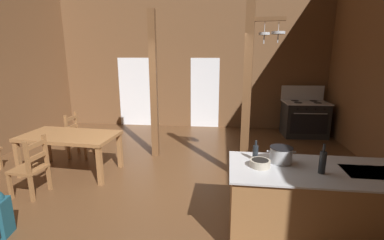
# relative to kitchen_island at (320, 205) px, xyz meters

# --- Properties ---
(ground_plane) EXTENTS (8.50, 9.18, 0.10)m
(ground_plane) POSITION_rel_kitchen_island_xyz_m (-2.07, 0.89, -0.50)
(ground_plane) COLOR brown
(wall_back) EXTENTS (8.50, 0.14, 4.69)m
(wall_back) POSITION_rel_kitchen_island_xyz_m (-2.07, 5.15, 1.90)
(wall_back) COLOR brown
(wall_back) RESTS_ON ground_plane
(glazed_door_back_left) EXTENTS (1.00, 0.01, 2.05)m
(glazed_door_back_left) POSITION_rel_kitchen_island_xyz_m (-3.81, 5.07, 0.58)
(glazed_door_back_left) COLOR white
(glazed_door_back_left) RESTS_ON ground_plane
(glazed_panel_back_right) EXTENTS (0.84, 0.01, 2.05)m
(glazed_panel_back_right) POSITION_rel_kitchen_island_xyz_m (-1.69, 5.07, 0.58)
(glazed_panel_back_right) COLOR white
(glazed_panel_back_right) RESTS_ON ground_plane
(kitchen_island) EXTENTS (2.18, 1.01, 0.89)m
(kitchen_island) POSITION_rel_kitchen_island_xyz_m (0.00, 0.00, 0.00)
(kitchen_island) COLOR olive
(kitchen_island) RESTS_ON ground_plane
(stove_range) EXTENTS (1.17, 0.86, 1.32)m
(stove_range) POSITION_rel_kitchen_island_xyz_m (1.04, 4.43, 0.04)
(stove_range) COLOR black
(stove_range) RESTS_ON ground_plane
(support_post_with_pot_rack) EXTENTS (0.63, 0.26, 3.04)m
(support_post_with_pot_rack) POSITION_rel_kitchen_island_xyz_m (-0.75, 1.57, 1.17)
(support_post_with_pot_rack) COLOR brown
(support_post_with_pot_rack) RESTS_ON ground_plane
(support_post_center) EXTENTS (0.14, 0.14, 3.04)m
(support_post_center) POSITION_rel_kitchen_island_xyz_m (-2.60, 2.55, 1.07)
(support_post_center) COLOR brown
(support_post_center) RESTS_ON ground_plane
(dining_table) EXTENTS (1.77, 1.03, 0.74)m
(dining_table) POSITION_rel_kitchen_island_xyz_m (-3.96, 1.51, 0.20)
(dining_table) COLOR olive
(dining_table) RESTS_ON ground_plane
(ladderback_chair_near_window) EXTENTS (0.45, 0.45, 0.95)m
(ladderback_chair_near_window) POSITION_rel_kitchen_island_xyz_m (-4.23, 2.32, 0.01)
(ladderback_chair_near_window) COLOR brown
(ladderback_chair_near_window) RESTS_ON ground_plane
(ladderback_chair_by_post) EXTENTS (0.48, 0.48, 0.95)m
(ladderback_chair_by_post) POSITION_rel_kitchen_island_xyz_m (-4.12, 0.63, 0.01)
(ladderback_chair_by_post) COLOR brown
(ladderback_chair_by_post) RESTS_ON ground_plane
(stockpot_on_counter) EXTENTS (0.35, 0.28, 0.20)m
(stockpot_on_counter) POSITION_rel_kitchen_island_xyz_m (-0.46, 0.17, 0.55)
(stockpot_on_counter) COLOR #B7BABF
(stockpot_on_counter) RESTS_ON kitchen_island
(mixing_bowl_on_counter) EXTENTS (0.24, 0.24, 0.09)m
(mixing_bowl_on_counter) POSITION_rel_kitchen_island_xyz_m (-0.72, 0.01, 0.49)
(mixing_bowl_on_counter) COLOR #B2A893
(mixing_bowl_on_counter) RESTS_ON kitchen_island
(bottle_tall_on_counter) EXTENTS (0.07, 0.07, 0.34)m
(bottle_tall_on_counter) POSITION_rel_kitchen_island_xyz_m (-0.07, -0.10, 0.58)
(bottle_tall_on_counter) COLOR #1E2328
(bottle_tall_on_counter) RESTS_ON kitchen_island
(bottle_short_on_counter) EXTENTS (0.07, 0.07, 0.25)m
(bottle_short_on_counter) POSITION_rel_kitchen_island_xyz_m (-0.76, 0.22, 0.55)
(bottle_short_on_counter) COLOR #1E2328
(bottle_short_on_counter) RESTS_ON kitchen_island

